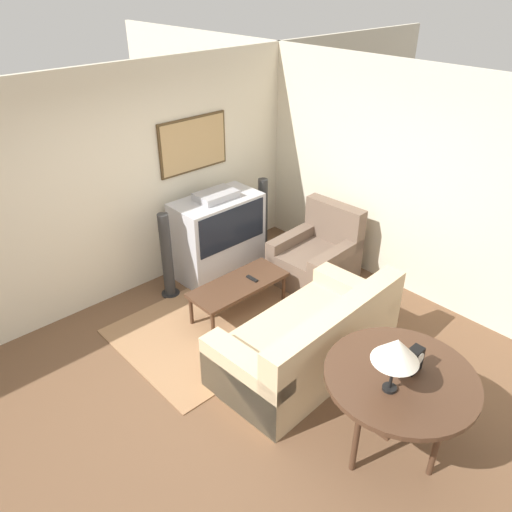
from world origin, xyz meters
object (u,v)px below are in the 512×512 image
object	(u,v)px
couch	(310,341)
console_table	(401,382)
coffee_table	(239,286)
speaker_tower_right	(263,218)
mantel_clock	(414,360)
speaker_tower_left	(167,258)
table_lamp	(396,351)
tv	(218,235)
armchair	(316,258)

from	to	relation	value
couch	console_table	distance (m)	1.23
coffee_table	console_table	distance (m)	2.33
speaker_tower_right	couch	bearing A→B (deg)	-122.04
couch	coffee_table	world-z (taller)	couch
mantel_clock	speaker_tower_left	size ratio (longest dim) A/B	0.19
coffee_table	table_lamp	size ratio (longest dim) A/B	2.45
mantel_clock	speaker_tower_right	bearing A→B (deg)	66.49
console_table	speaker_tower_left	distance (m)	3.16
tv	speaker_tower_left	distance (m)	0.79
armchair	console_table	xyz separation A→B (m)	(-1.52, -2.18, 0.42)
mantel_clock	speaker_tower_left	xyz separation A→B (m)	(-0.20, 3.17, -0.37)
tv	mantel_clock	distance (m)	3.25
table_lamp	mantel_clock	bearing A→B (deg)	-0.22
coffee_table	console_table	xyz separation A→B (m)	(-0.29, -2.29, 0.35)
tv	armchair	world-z (taller)	tv
table_lamp	speaker_tower_left	distance (m)	3.24
console_table	table_lamp	distance (m)	0.49
console_table	speaker_tower_right	distance (m)	3.50
tv	speaker_tower_right	world-z (taller)	tv
speaker_tower_left	speaker_tower_right	bearing A→B (deg)	0.00
couch	speaker_tower_right	world-z (taller)	speaker_tower_right
tv	couch	bearing A→B (deg)	-103.19
console_table	speaker_tower_right	world-z (taller)	speaker_tower_right
couch	table_lamp	bearing A→B (deg)	67.17
tv	speaker_tower_right	xyz separation A→B (m)	(0.79, -0.01, -0.02)
speaker_tower_left	speaker_tower_right	distance (m)	1.58
tv	table_lamp	bearing A→B (deg)	-105.77
couch	speaker_tower_right	size ratio (longest dim) A/B	1.78
couch	console_table	bearing A→B (deg)	75.97
speaker_tower_left	couch	bearing A→B (deg)	-81.14
couch	table_lamp	distance (m)	1.50
coffee_table	armchair	bearing A→B (deg)	-5.02
speaker_tower_left	tv	bearing A→B (deg)	0.44
tv	table_lamp	size ratio (longest dim) A/B	2.38
couch	speaker_tower_left	distance (m)	2.06
tv	console_table	distance (m)	3.24
tv	coffee_table	xyz separation A→B (m)	(-0.41, -0.87, -0.17)
coffee_table	tv	bearing A→B (deg)	64.89
speaker_tower_left	table_lamp	bearing A→B (deg)	-91.94
armchair	coffee_table	world-z (taller)	armchair
armchair	speaker_tower_right	bearing A→B (deg)	178.68
table_lamp	speaker_tower_right	xyz separation A→B (m)	(1.69, 3.17, -0.65)
tv	speaker_tower_right	size ratio (longest dim) A/B	1.04
tv	console_table	bearing A→B (deg)	-102.53
couch	coffee_table	size ratio (longest dim) A/B	1.66
couch	armchair	distance (m)	1.66
coffee_table	console_table	bearing A→B (deg)	-97.31
tv	table_lamp	xyz separation A→B (m)	(-0.90, -3.18, 0.63)
speaker_tower_left	speaker_tower_right	size ratio (longest dim) A/B	1.00
armchair	speaker_tower_left	bearing A→B (deg)	-124.35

